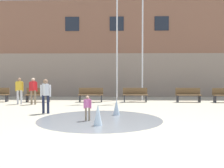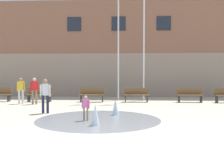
% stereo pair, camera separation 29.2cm
% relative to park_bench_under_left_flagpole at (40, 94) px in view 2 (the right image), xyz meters
% --- Properties ---
extents(ground_plane, '(100.00, 100.00, 0.00)m').
position_rel_park_bench_under_left_flagpole_xyz_m(ground_plane, '(5.07, -10.46, -0.48)').
color(ground_plane, '#BCB299').
extents(library_building, '(36.00, 6.05, 7.63)m').
position_rel_park_bench_under_left_flagpole_xyz_m(library_building, '(5.07, 6.82, 3.33)').
color(library_building, gray).
rests_on(library_building, ground).
extents(splash_fountain, '(5.01, 5.01, 0.78)m').
position_rel_park_bench_under_left_flagpole_xyz_m(splash_fountain, '(4.64, -6.43, -0.31)').
color(splash_fountain, gray).
rests_on(splash_fountain, ground).
extents(park_bench_under_left_flagpole, '(1.60, 0.44, 0.91)m').
position_rel_park_bench_under_left_flagpole_xyz_m(park_bench_under_left_flagpole, '(0.00, 0.00, 0.00)').
color(park_bench_under_left_flagpole, '#28282D').
rests_on(park_bench_under_left_flagpole, ground).
extents(park_bench_center, '(1.60, 0.44, 0.91)m').
position_rel_park_bench_under_left_flagpole_xyz_m(park_bench_center, '(3.42, 0.11, 0.00)').
color(park_bench_center, '#28282D').
rests_on(park_bench_center, ground).
extents(park_bench_under_right_flagpole, '(1.60, 0.44, 0.91)m').
position_rel_park_bench_under_left_flagpole_xyz_m(park_bench_under_right_flagpole, '(6.31, 0.17, 0.00)').
color(park_bench_under_right_flagpole, '#28282D').
rests_on(park_bench_under_right_flagpole, ground).
extents(park_bench_near_trashcan, '(1.60, 0.44, 0.91)m').
position_rel_park_bench_under_left_flagpole_xyz_m(park_bench_near_trashcan, '(9.74, 0.16, 0.00)').
color(park_bench_near_trashcan, '#28282D').
rests_on(park_bench_near_trashcan, ground).
extents(child_running, '(0.31, 0.24, 0.99)m').
position_rel_park_bench_under_left_flagpole_xyz_m(child_running, '(4.04, -6.66, 0.10)').
color(child_running, '#89755B').
rests_on(child_running, ground).
extents(adult_in_red, '(0.50, 0.39, 1.59)m').
position_rel_park_bench_under_left_flagpole_xyz_m(adult_in_red, '(1.88, -4.88, 0.45)').
color(adult_in_red, '#1E233D').
rests_on(adult_in_red, ground).
extents(adult_watching, '(0.50, 0.38, 1.59)m').
position_rel_park_bench_under_left_flagpole_xyz_m(adult_watching, '(0.14, -1.39, 0.45)').
color(adult_watching, '#89755B').
rests_on(adult_watching, ground).
extents(adult_near_bench, '(0.50, 0.23, 1.59)m').
position_rel_park_bench_under_left_flagpole_xyz_m(adult_near_bench, '(-0.75, -1.24, 0.45)').
color(adult_near_bench, silver).
rests_on(adult_near_bench, ground).
extents(flagpole_left, '(0.80, 0.10, 8.98)m').
position_rel_park_bench_under_left_flagpole_xyz_m(flagpole_left, '(5.14, 1.19, 4.27)').
color(flagpole_left, silver).
rests_on(flagpole_left, ground).
extents(flagpole_right, '(0.80, 0.10, 8.87)m').
position_rel_park_bench_under_left_flagpole_xyz_m(flagpole_right, '(6.89, 1.19, 4.21)').
color(flagpole_right, silver).
rests_on(flagpole_right, ground).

